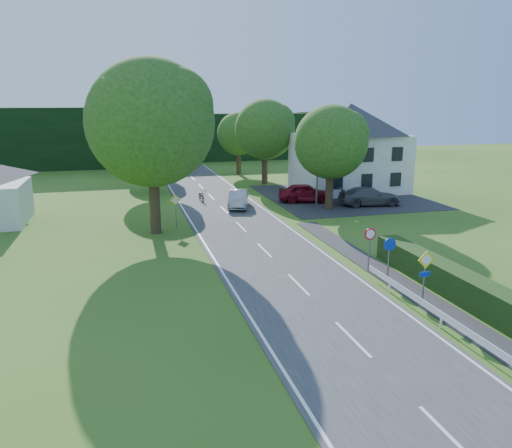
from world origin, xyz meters
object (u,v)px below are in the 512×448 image
object	(u,v)px
streetlight	(316,154)
parked_car_red	(305,193)
motorcycle	(201,195)
moving_car	(238,199)
parked_car_grey	(370,196)
parked_car_silver_b	(360,186)
parasol	(353,186)

from	to	relation	value
streetlight	parked_car_red	world-z (taller)	streetlight
streetlight	motorcycle	world-z (taller)	streetlight
streetlight	moving_car	distance (m)	7.67
streetlight	parked_car_grey	distance (m)	5.94
moving_car	parked_car_silver_b	xyz separation A→B (m)	(13.05, 3.35, 0.01)
streetlight	parasol	bearing A→B (deg)	29.12
parked_car_red	parked_car_grey	distance (m)	5.60
moving_car	parked_car_grey	world-z (taller)	parked_car_grey
streetlight	motorcycle	distance (m)	10.90
parked_car_red	parked_car_silver_b	size ratio (longest dim) A/B	0.91
moving_car	motorcycle	bearing A→B (deg)	141.98
moving_car	parasol	bearing A→B (deg)	26.42
moving_car	parked_car_red	world-z (taller)	parked_car_red
parked_car_grey	parasol	world-z (taller)	parasol
motorcycle	parked_car_silver_b	xyz separation A→B (m)	(15.62, -0.21, 0.22)
moving_car	parked_car_grey	distance (m)	11.35
motorcycle	parked_car_silver_b	distance (m)	15.62
motorcycle	parked_car_grey	xyz separation A→B (m)	(13.73, -5.67, 0.26)
parked_car_red	parasol	xyz separation A→B (m)	(5.32, 1.35, 0.11)
moving_car	parked_car_red	size ratio (longest dim) A/B	0.91
streetlight	motorcycle	xyz separation A→B (m)	(-9.26, 4.21, -3.90)
motorcycle	parasol	size ratio (longest dim) A/B	0.96
streetlight	parasol	xyz separation A→B (m)	(4.97, 2.77, -3.49)
parasol	moving_car	bearing A→B (deg)	-169.70
parked_car_red	motorcycle	bearing A→B (deg)	85.80
parked_car_red	parasol	world-z (taller)	parasol
streetlight	parked_car_grey	bearing A→B (deg)	-18.05
streetlight	parasol	distance (m)	6.68
motorcycle	parked_car_red	size ratio (longest dim) A/B	0.41
streetlight	moving_car	size ratio (longest dim) A/B	1.82
motorcycle	parked_car_grey	world-z (taller)	parked_car_grey
streetlight	parasol	world-z (taller)	streetlight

